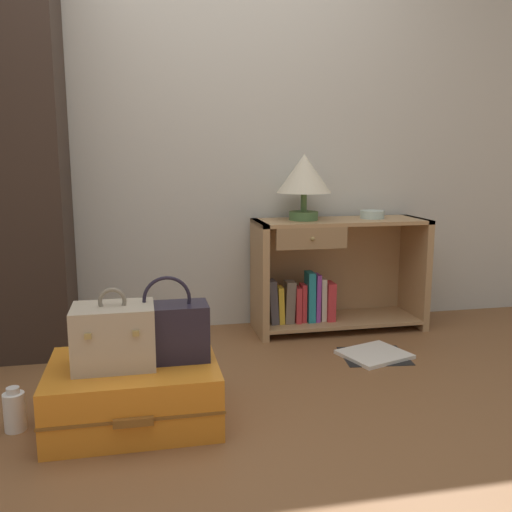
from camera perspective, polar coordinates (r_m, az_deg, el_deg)
ground_plane at (r=2.14m, az=-3.00°, el=-18.80°), size 9.00×9.00×0.00m
back_wall at (r=3.37m, az=-7.26°, el=14.60°), size 6.40×0.10×2.60m
bookshelf at (r=3.38m, az=7.78°, el=-1.94°), size 1.03×0.38×0.67m
table_lamp at (r=3.25m, az=4.98°, el=8.20°), size 0.32×0.32×0.38m
bowl at (r=3.41m, az=11.89°, el=4.21°), size 0.14×0.14×0.05m
suitcase_large at (r=2.30m, az=-12.46°, el=-13.53°), size 0.66×0.52×0.24m
train_case at (r=2.20m, az=-14.43°, el=-7.97°), size 0.31×0.22×0.31m
handbag at (r=2.23m, az=-9.07°, el=-7.63°), size 0.32×0.16×0.34m
bottle at (r=2.39m, az=-23.63°, el=-14.40°), size 0.08×0.08×0.17m
open_book_on_floor at (r=3.03m, az=12.09°, el=-9.91°), size 0.39×0.37×0.02m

